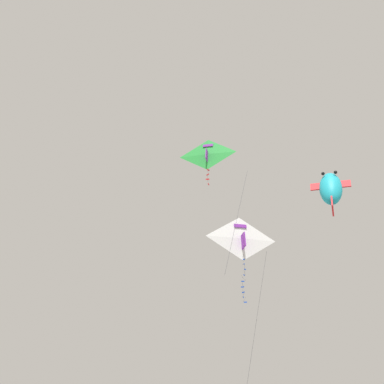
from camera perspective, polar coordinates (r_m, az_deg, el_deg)
The scene contains 3 objects.
kite_fish_far_centre at distance 22.05m, azimuth 13.96°, elevation 0.31°, with size 4.27×3.61×8.90m.
kite_delta_upper_right at distance 30.10m, azimuth 5.08°, elevation -4.83°, with size 1.42×2.83×10.53m.
kite_delta_highest at distance 27.10m, azimuth 1.62°, elevation 3.79°, with size 2.87×2.88×7.09m.
Camera 1 is at (20.15, -9.24, 24.03)m, focal length 52.37 mm.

